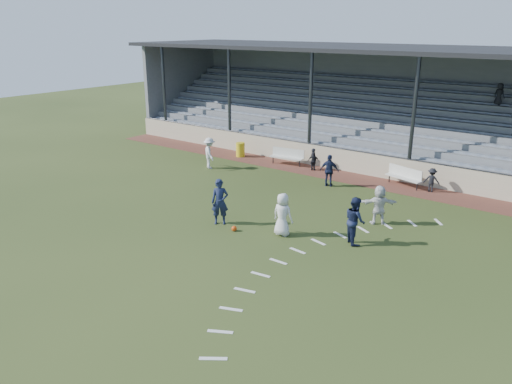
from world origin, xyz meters
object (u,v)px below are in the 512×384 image
bench_right (404,175)px  bench_left (287,155)px  player_white_lead (283,214)px  football (234,229)px  player_navy_lead (220,202)px  trash_bin (240,150)px

bench_right → bench_left: bearing=-162.1°
bench_left → player_white_lead: size_ratio=1.20×
bench_left → football: size_ratio=9.50×
bench_left → football: (3.76, -9.51, -0.48)m
player_navy_lead → trash_bin: bearing=87.6°
bench_left → bench_right: (6.96, 0.20, 0.00)m
player_navy_lead → bench_right: bearing=29.6°
football → player_navy_lead: bearing=164.4°
player_navy_lead → player_white_lead: bearing=-24.7°
bench_left → player_white_lead: 10.27m
player_white_lead → player_navy_lead: (-2.69, -0.57, 0.10)m
trash_bin → player_navy_lead: size_ratio=0.46×
player_navy_lead → bench_left: bearing=70.2°
bench_right → trash_bin: size_ratio=2.34×
bench_right → trash_bin: 10.32m
football → player_navy_lead: player_navy_lead is taller
trash_bin → player_navy_lead: 10.97m
football → player_navy_lead: 1.30m
player_white_lead → player_navy_lead: player_navy_lead is taller
bench_right → player_navy_lead: bearing=-97.4°
bench_right → trash_bin: (-10.31, -0.39, -0.13)m
football → bench_right: bearing=71.8°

